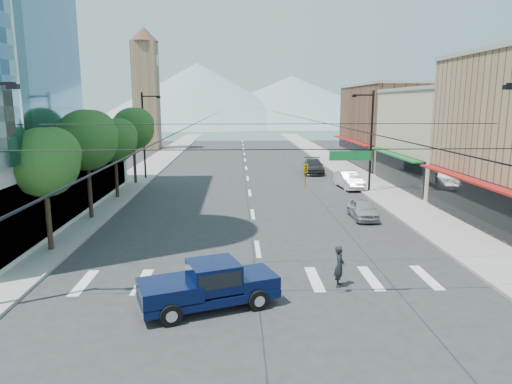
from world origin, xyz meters
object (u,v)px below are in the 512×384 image
pickup_truck (208,285)px  parked_car_far (313,166)px  parked_car_mid (349,180)px  parked_car_near (363,209)px  pedestrian (339,266)px

pickup_truck → parked_car_far: pickup_truck is taller
pickup_truck → parked_car_mid: 27.68m
pickup_truck → parked_car_near: bearing=34.7°
pickup_truck → parked_car_mid: bearing=45.4°
pickup_truck → parked_car_near: 16.90m
parked_car_near → parked_car_far: 20.91m
pedestrian → parked_car_mid: bearing=0.1°
pickup_truck → pedestrian: size_ratio=3.15×
pickup_truck → parked_car_far: size_ratio=1.02×
parked_car_mid → parked_car_near: bearing=-104.5°
pedestrian → parked_car_near: bearing=-5.1°
parked_car_far → parked_car_mid: bearing=-73.4°
parked_car_near → pickup_truck: bearing=-124.6°
parked_car_near → parked_car_mid: parked_car_mid is taller
pedestrian → parked_car_near: (4.26, 11.78, -0.24)m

